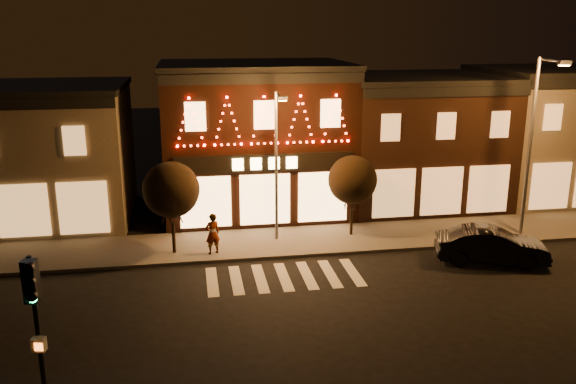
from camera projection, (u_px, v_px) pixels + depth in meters
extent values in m
plane|color=black|center=(302.00, 321.00, 21.50)|extent=(120.00, 120.00, 0.00)
cube|color=#47423D|center=(311.00, 240.00, 29.40)|extent=(44.00, 4.00, 0.15)
cube|color=#6B604C|center=(11.00, 157.00, 31.78)|extent=(12.00, 8.00, 7.00)
cube|color=black|center=(3.00, 87.00, 30.81)|extent=(12.20, 8.20, 0.30)
cube|color=black|center=(255.00, 140.00, 33.73)|extent=(10.00, 8.00, 8.00)
cube|color=black|center=(254.00, 65.00, 32.62)|extent=(10.20, 8.20, 0.30)
cube|color=black|center=(264.00, 79.00, 28.88)|extent=(10.00, 0.25, 0.50)
cube|color=black|center=(265.00, 163.00, 29.94)|extent=(9.00, 0.15, 0.90)
cube|color=#FFD87F|center=(265.00, 164.00, 29.85)|extent=(3.40, 0.08, 0.60)
cube|color=#361D13|center=(416.00, 142.00, 35.36)|extent=(9.00, 8.00, 7.20)
cube|color=black|center=(419.00, 77.00, 34.36)|extent=(9.20, 8.20, 0.30)
cube|color=black|center=(449.00, 92.00, 30.62)|extent=(9.00, 0.25, 0.50)
cube|color=#6B604C|center=(556.00, 135.00, 36.76)|extent=(9.00, 8.00, 7.50)
cube|color=black|center=(563.00, 70.00, 35.72)|extent=(9.20, 8.20, 0.30)
cylinder|color=black|center=(39.00, 344.00, 15.04)|extent=(0.12, 0.12, 4.73)
cube|color=black|center=(31.00, 281.00, 14.36)|extent=(0.38, 0.37, 1.08)
cylinder|color=#19FF72|center=(32.00, 298.00, 14.30)|extent=(0.23, 0.10, 0.23)
cube|color=beige|center=(39.00, 344.00, 14.83)|extent=(0.37, 0.29, 0.35)
cylinder|color=#59595E|center=(276.00, 168.00, 28.44)|extent=(0.14, 0.14, 7.14)
cylinder|color=#59595E|center=(279.00, 95.00, 26.84)|extent=(0.16, 1.43, 0.09)
cube|color=#59595E|center=(282.00, 98.00, 26.18)|extent=(0.46, 0.27, 0.16)
cube|color=orange|center=(282.00, 101.00, 26.21)|extent=(0.35, 0.20, 0.04)
cylinder|color=#59595E|center=(530.00, 149.00, 28.99)|extent=(0.17, 0.17, 8.67)
cylinder|color=#59595E|center=(552.00, 60.00, 27.05)|extent=(0.25, 1.74, 0.11)
cube|color=#59595E|center=(564.00, 63.00, 26.26)|extent=(0.56, 0.35, 0.19)
cube|color=orange|center=(564.00, 65.00, 26.29)|extent=(0.43, 0.25, 0.05)
cylinder|color=black|center=(174.00, 238.00, 27.48)|extent=(0.16, 0.16, 1.39)
sphere|color=black|center=(171.00, 190.00, 26.87)|extent=(2.54, 2.54, 2.54)
cylinder|color=black|center=(351.00, 222.00, 29.86)|extent=(0.14, 0.14, 1.31)
sphere|color=black|center=(353.00, 180.00, 29.28)|extent=(2.40, 2.40, 2.40)
imported|color=black|center=(491.00, 246.00, 26.66)|extent=(5.10, 3.02, 1.59)
imported|color=gray|center=(213.00, 234.00, 27.25)|extent=(0.81, 0.67, 1.91)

